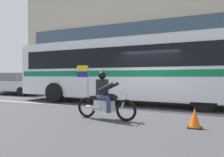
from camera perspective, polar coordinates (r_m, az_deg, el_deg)
ground_plane at (r=9.27m, az=9.99°, el=-8.07°), size 60.00×60.00×0.00m
sidewalk_curb at (r=14.23m, az=14.74°, el=-4.69°), size 28.00×3.80×0.15m
lane_center_stripe at (r=8.69m, az=9.07°, el=-8.63°), size 26.60×0.14×0.01m
office_building_facade at (r=17.41m, az=16.02°, el=19.98°), size 28.00×0.89×14.31m
transit_bus at (r=10.65m, az=5.05°, el=3.25°), size 12.50×2.97×3.22m
motorcycle_with_rider at (r=6.80m, az=-2.01°, el=-5.61°), size 2.20×0.64×1.78m
parked_hatchback_downstreet at (r=17.35m, az=-25.16°, el=-1.20°), size 4.72×1.87×1.64m
fire_hydrant at (r=15.10m, az=-4.86°, el=-2.67°), size 0.22×0.30×0.75m
traffic_cone at (r=6.16m, az=21.78°, el=-10.17°), size 0.36×0.36×0.55m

